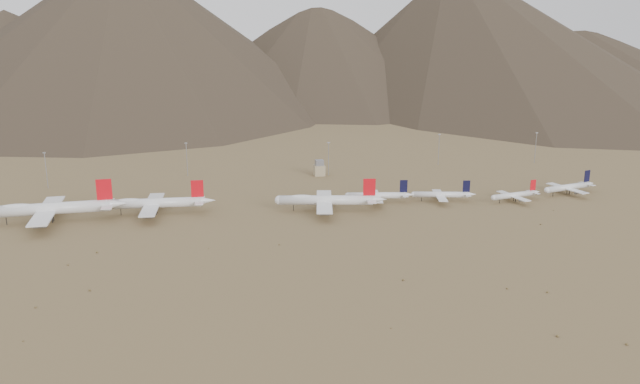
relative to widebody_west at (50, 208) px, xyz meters
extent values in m
plane|color=olive|center=(144.94, -33.37, -8.21)|extent=(3000.00, 3000.00, 0.00)
cylinder|color=white|center=(-0.34, -0.01, -0.09)|extent=(67.00, 9.25, 6.90)
cone|color=white|center=(37.04, 1.30, 0.43)|extent=(12.23, 6.63, 6.21)
cube|color=white|center=(-1.68, -0.06, -1.12)|extent=(12.84, 61.57, 0.86)
cube|color=white|center=(31.70, 1.12, 0.60)|extent=(6.83, 23.46, 0.41)
cube|color=red|center=(30.37, 1.07, 9.49)|extent=(8.70, 0.93, 12.25)
cylinder|color=black|center=(-23.71, -0.83, -5.88)|extent=(0.45, 0.45, 4.68)
cylinder|color=black|center=(0.93, 1.76, -5.88)|extent=(0.56, 0.56, 4.68)
cylinder|color=black|center=(1.05, -1.69, -5.88)|extent=(0.56, 0.56, 4.68)
ellipsoid|color=white|center=(-17.70, -0.62, 1.81)|extent=(21.54, 5.93, 4.14)
cylinder|color=slate|center=(-2.11, 12.18, -2.83)|extent=(6.78, 3.34, 3.11)
cylinder|color=slate|center=(-1.25, -12.30, -2.83)|extent=(6.78, 3.34, 3.11)
cylinder|color=slate|center=(-2.49, 23.19, -2.83)|extent=(6.78, 3.34, 3.11)
cylinder|color=slate|center=(-0.86, -23.31, -2.83)|extent=(6.78, 3.34, 3.11)
cylinder|color=white|center=(57.60, 5.40, -1.37)|extent=(56.55, 9.59, 5.82)
sphere|color=white|center=(29.52, 7.30, -1.37)|extent=(5.70, 5.70, 5.70)
cone|color=white|center=(89.05, 3.28, -0.93)|extent=(10.46, 5.91, 5.23)
cube|color=white|center=(56.48, 5.48, -2.24)|extent=(12.46, 52.09, 0.73)
cube|color=white|center=(84.56, 3.58, -0.78)|extent=(6.37, 19.90, 0.35)
cube|color=red|center=(83.44, 3.66, 6.70)|extent=(7.34, 1.01, 10.32)
cylinder|color=black|center=(37.95, 6.73, -6.24)|extent=(0.38, 0.38, 3.94)
cylinder|color=black|center=(58.83, 6.78, -6.24)|extent=(0.47, 0.47, 3.94)
cylinder|color=black|center=(58.63, 3.88, -6.24)|extent=(0.47, 0.47, 3.94)
ellipsoid|color=white|center=(43.00, 6.39, 0.23)|extent=(18.27, 5.57, 3.49)
cylinder|color=slate|center=(57.18, 15.77, -3.68)|extent=(5.79, 2.99, 2.62)
cylinder|color=slate|center=(55.79, -4.82, -3.68)|extent=(5.79, 2.99, 2.62)
cylinder|color=slate|center=(57.80, 25.04, -3.68)|extent=(5.79, 2.99, 2.62)
cylinder|color=slate|center=(55.16, -14.09, -3.68)|extent=(5.79, 2.99, 2.62)
cylinder|color=white|center=(160.21, -8.79, -1.27)|extent=(57.11, 16.81, 5.89)
sphere|color=white|center=(132.22, -3.28, -1.27)|extent=(5.78, 5.78, 5.78)
cone|color=white|center=(191.55, -14.96, -0.83)|extent=(11.10, 7.19, 5.31)
cube|color=white|center=(159.09, -8.57, -2.16)|extent=(19.06, 53.07, 0.74)
cube|color=white|center=(187.07, -14.08, -0.68)|extent=(8.88, 20.49, 0.35)
cube|color=red|center=(185.95, -13.86, 6.90)|extent=(7.38, 1.95, 10.46)
cylinder|color=black|center=(140.62, -4.93, -6.22)|extent=(0.38, 0.38, 3.99)
cylinder|color=black|center=(161.61, -7.56, -6.22)|extent=(0.48, 0.48, 3.99)
cylinder|color=black|center=(161.04, -10.45, -6.22)|extent=(0.48, 0.48, 3.99)
ellipsoid|color=white|center=(145.65, -5.92, 0.35)|extent=(18.77, 7.86, 3.54)
cylinder|color=slate|center=(161.11, 1.69, -3.62)|extent=(6.11, 3.70, 2.65)
cylinder|color=slate|center=(157.07, -18.83, -3.62)|extent=(6.11, 3.70, 2.65)
cylinder|color=slate|center=(162.93, 10.93, -3.62)|extent=(6.11, 3.70, 2.65)
cylinder|color=slate|center=(155.25, -28.06, -3.62)|extent=(6.11, 3.70, 2.65)
cylinder|color=white|center=(196.04, 3.78, -3.44)|extent=(37.30, 10.24, 4.03)
sphere|color=white|center=(177.73, 6.92, -3.44)|extent=(3.95, 3.95, 3.95)
cone|color=white|center=(216.54, 0.27, -3.14)|extent=(7.20, 4.71, 3.63)
cube|color=white|center=(195.30, 3.91, -4.04)|extent=(11.23, 32.39, 0.50)
cube|color=white|center=(213.61, 0.78, -3.03)|extent=(5.34, 12.49, 0.24)
cube|color=black|center=(212.88, 0.90, 2.56)|extent=(4.82, 1.17, 7.96)
cylinder|color=black|center=(183.22, 5.98, -6.83)|extent=(0.42, 0.42, 2.76)
cylinder|color=black|center=(196.94, 4.65, -6.83)|extent=(0.53, 0.53, 2.76)
cylinder|color=black|center=(196.60, 2.66, -6.83)|extent=(0.53, 0.53, 2.76)
cylinder|color=slate|center=(196.81, 12.70, -5.04)|extent=(3.97, 2.42, 1.82)
cylinder|color=slate|center=(193.80, -4.88, -5.04)|extent=(3.97, 2.42, 1.82)
cylinder|color=white|center=(237.54, -1.35, -3.71)|extent=(35.05, 11.23, 3.80)
sphere|color=white|center=(220.42, 2.41, -3.71)|extent=(3.73, 3.73, 3.73)
cone|color=white|center=(256.71, -5.55, -3.42)|extent=(6.90, 4.70, 3.42)
cube|color=white|center=(236.85, -1.20, -4.28)|extent=(11.91, 30.54, 0.48)
cube|color=white|center=(253.97, -4.95, -3.33)|extent=(5.53, 11.83, 0.23)
cube|color=black|center=(253.28, -4.80, 1.95)|extent=(4.52, 1.31, 7.51)
cylinder|color=black|center=(225.56, 1.28, -6.91)|extent=(0.40, 0.40, 2.60)
cylinder|color=black|center=(238.43, -0.57, -6.91)|extent=(0.50, 0.50, 2.60)
cylinder|color=black|center=(238.02, -2.43, -6.91)|extent=(0.50, 0.50, 2.60)
cylinder|color=slate|center=(238.66, 7.02, -5.22)|extent=(3.79, 2.42, 1.71)
cylinder|color=slate|center=(235.05, -9.41, -5.22)|extent=(3.79, 2.42, 1.71)
cylinder|color=white|center=(283.90, -10.75, -4.03)|extent=(32.56, 10.16, 3.53)
sphere|color=white|center=(267.99, -14.10, -4.03)|extent=(3.46, 3.46, 3.46)
cone|color=white|center=(301.72, -7.00, -3.77)|extent=(6.38, 4.32, 3.18)
cube|color=white|center=(283.26, -10.88, -4.56)|extent=(10.84, 28.35, 0.44)
cube|color=white|center=(299.18, -7.53, -3.68)|extent=(5.05, 10.97, 0.21)
cube|color=red|center=(298.54, -7.67, 1.22)|extent=(4.20, 1.18, 6.97)
cylinder|color=black|center=(272.76, -13.09, -7.01)|extent=(0.37, 0.37, 2.42)
cylinder|color=black|center=(284.36, -9.75, -7.01)|extent=(0.46, 0.46, 2.42)
cylinder|color=black|center=(284.72, -11.48, -7.01)|extent=(0.46, 0.46, 2.42)
cylinder|color=slate|center=(281.66, -3.24, -5.44)|extent=(3.51, 2.23, 1.59)
cylinder|color=slate|center=(284.87, -18.52, -5.44)|extent=(3.51, 2.23, 1.59)
cylinder|color=white|center=(328.46, -0.88, -3.41)|extent=(37.18, 13.25, 4.05)
sphere|color=white|center=(310.38, -5.53, -3.41)|extent=(3.97, 3.97, 3.97)
cone|color=white|center=(348.71, 4.34, -3.11)|extent=(7.42, 5.21, 3.65)
cube|color=white|center=(327.74, -1.06, -4.02)|extent=(13.77, 32.49, 0.51)
cube|color=white|center=(345.82, 3.60, -3.01)|extent=(6.29, 12.62, 0.24)
cube|color=black|center=(345.10, 3.41, 2.62)|extent=(4.79, 1.56, 8.00)
cylinder|color=black|center=(315.80, -4.14, -6.83)|extent=(0.43, 0.43, 2.77)
cylinder|color=black|center=(328.93, 0.29, -6.83)|extent=(0.53, 0.53, 2.77)
cylinder|color=black|center=(329.44, -1.67, -6.83)|extent=(0.53, 0.53, 2.77)
cylinder|color=slate|center=(325.50, 7.62, -5.02)|extent=(4.07, 2.70, 1.82)
cylinder|color=slate|center=(329.97, -9.74, -5.02)|extent=(4.07, 2.70, 1.82)
cube|color=tan|center=(174.94, 86.63, -4.21)|extent=(8.00, 8.00, 8.00)
cube|color=slate|center=(174.94, 86.63, 1.79)|extent=(6.00, 6.00, 4.00)
cylinder|color=gray|center=(-19.26, 85.05, 4.29)|extent=(0.50, 0.50, 25.00)
cube|color=gray|center=(-19.26, 85.05, 17.09)|extent=(2.00, 0.60, 0.80)
cylinder|color=gray|center=(76.49, 104.77, 4.29)|extent=(0.50, 0.50, 25.00)
cube|color=gray|center=(76.49, 104.77, 17.09)|extent=(2.00, 0.60, 0.80)
cylinder|color=gray|center=(181.83, 85.61, 4.29)|extent=(0.50, 0.50, 25.00)
cube|color=gray|center=(181.83, 85.61, 17.09)|extent=(2.00, 0.60, 0.80)
cylinder|color=gray|center=(278.33, 105.53, 4.29)|extent=(0.50, 0.50, 25.00)
cube|color=gray|center=(278.33, 105.53, 17.09)|extent=(2.00, 0.60, 0.80)
cylinder|color=gray|center=(359.90, 96.82, 4.29)|extent=(0.50, 0.50, 25.00)
cube|color=gray|center=(359.90, 96.82, 17.09)|extent=(2.00, 0.60, 0.80)
ellipsoid|color=brown|center=(87.70, -63.91, -8.03)|extent=(0.50, 0.50, 0.37)
ellipsoid|color=brown|center=(18.28, -120.45, -7.95)|extent=(1.06, 1.06, 0.54)
ellipsoid|color=brown|center=(209.03, -183.36, -7.79)|extent=(1.10, 1.10, 0.86)
ellipsoid|color=brown|center=(36.87, -107.33, -7.79)|extent=(0.99, 0.99, 0.84)
ellipsoid|color=brown|center=(22.13, -74.15, -7.86)|extent=(0.84, 0.84, 0.71)
ellipsoid|color=brown|center=(151.98, -165.38, -8.07)|extent=(0.58, 0.58, 0.30)
ellipsoid|color=brown|center=(171.29, -122.50, -7.82)|extent=(1.03, 1.03, 0.79)
ellipsoid|color=brown|center=(297.04, -35.72, -8.02)|extent=(0.74, 0.74, 0.39)
ellipsoid|color=brown|center=(226.61, -147.17, -7.84)|extent=(0.91, 0.91, 0.75)
ellipsoid|color=brown|center=(33.14, -58.98, -7.78)|extent=(1.07, 1.07, 0.87)
ellipsoid|color=brown|center=(20.50, -149.31, -8.03)|extent=(0.65, 0.65, 0.37)
ellipsoid|color=brown|center=(274.41, -59.79, -7.90)|extent=(0.94, 0.94, 0.63)
ellipsoid|color=brown|center=(211.88, -140.12, -7.93)|extent=(0.89, 0.89, 0.57)
ellipsoid|color=brown|center=(229.54, -193.74, -7.83)|extent=(1.01, 1.01, 0.77)
ellipsoid|color=brown|center=(123.71, -65.18, -7.92)|extent=(0.83, 0.83, 0.60)
camera|label=1|loc=(84.75, -367.20, 99.24)|focal=35.00mm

